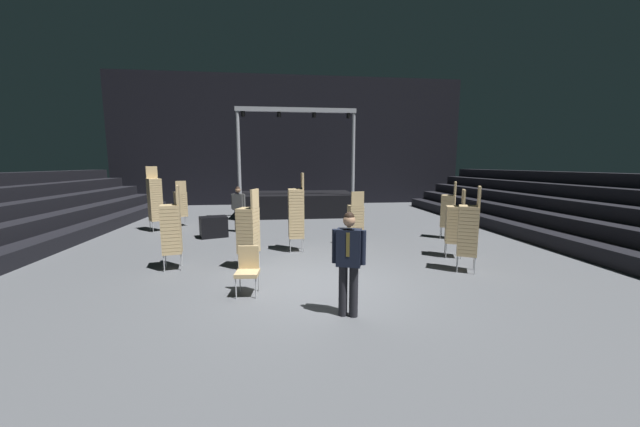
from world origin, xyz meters
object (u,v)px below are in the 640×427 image
object	(u,v)px
stage_riser	(296,202)
crew_worker_near_stage	(238,206)
man_with_tie	(349,258)
chair_stack_mid_centre	(448,210)
chair_stack_rear_left	(468,229)
chair_stack_rear_centre	(248,229)
chair_stack_front_left	(356,218)
chair_stack_mid_right	(181,203)
chair_stack_aisle_left	(155,199)
chair_stack_front_right	(455,223)
loose_chair_near_man	(248,268)
equipment_road_case	(214,227)
chair_stack_rear_right	(296,212)
chair_stack_mid_left	(172,228)

from	to	relation	value
stage_riser	crew_worker_near_stage	world-z (taller)	stage_riser
stage_riser	man_with_tie	world-z (taller)	stage_riser
stage_riser	chair_stack_mid_centre	bearing A→B (deg)	-52.04
chair_stack_rear_left	chair_stack_rear_centre	size ratio (longest dim) A/B	1.04
chair_stack_front_left	chair_stack_mid_right	distance (m)	7.63
man_with_tie	chair_stack_aisle_left	distance (m)	10.02
chair_stack_mid_right	man_with_tie	bearing A→B (deg)	-88.91
chair_stack_mid_right	crew_worker_near_stage	size ratio (longest dim) A/B	1.09
crew_worker_near_stage	chair_stack_mid_right	bearing A→B (deg)	-14.25
chair_stack_front_right	loose_chair_near_man	world-z (taller)	chair_stack_front_right
chair_stack_mid_right	loose_chair_near_man	bearing A→B (deg)	-95.11
chair_stack_rear_left	loose_chair_near_man	world-z (taller)	chair_stack_rear_left
chair_stack_mid_right	equipment_road_case	bearing A→B (deg)	-82.66
chair_stack_mid_right	chair_stack_front_right	bearing A→B (deg)	-62.00
chair_stack_rear_left	stage_riser	bearing A→B (deg)	48.14
chair_stack_rear_right	equipment_road_case	xyz separation A→B (m)	(-2.81, 2.27, -0.79)
chair_stack_mid_centre	chair_stack_rear_right	world-z (taller)	chair_stack_rear_right
chair_stack_mid_centre	loose_chair_near_man	xyz separation A→B (m)	(-6.40, -4.39, -0.45)
stage_riser	chair_stack_mid_left	distance (m)	9.52
man_with_tie	chair_stack_mid_centre	xyz separation A→B (m)	(4.63, 5.61, -0.03)
chair_stack_mid_right	crew_worker_near_stage	xyz separation A→B (m)	(2.53, -1.61, 0.04)
equipment_road_case	loose_chair_near_man	bearing A→B (deg)	-72.95
chair_stack_mid_left	equipment_road_case	bearing A→B (deg)	-16.33
chair_stack_rear_left	chair_stack_rear_right	bearing A→B (deg)	86.68
loose_chair_near_man	chair_stack_rear_right	bearing A→B (deg)	-103.80
crew_worker_near_stage	chair_stack_rear_right	bearing A→B (deg)	141.65
chair_stack_front_right	chair_stack_rear_right	size ratio (longest dim) A/B	0.82
man_with_tie	chair_stack_rear_centre	xyz separation A→B (m)	(-1.90, 2.90, -0.03)
chair_stack_front_left	chair_stack_rear_centre	size ratio (longest dim) A/B	0.87
chair_stack_front_right	chair_stack_aisle_left	distance (m)	10.65
chair_stack_mid_right	chair_stack_mid_centre	size ratio (longest dim) A/B	0.96
man_with_tie	chair_stack_front_right	world-z (taller)	chair_stack_front_right
loose_chair_near_man	chair_stack_rear_left	bearing A→B (deg)	-165.45
chair_stack_mid_left	chair_stack_rear_left	bearing A→B (deg)	-110.15
stage_riser	chair_stack_aisle_left	distance (m)	6.76
stage_riser	chair_stack_mid_right	bearing A→B (deg)	-150.39
man_with_tie	chair_stack_mid_centre	world-z (taller)	chair_stack_mid_centre
chair_stack_rear_left	chair_stack_mid_right	bearing A→B (deg)	78.27
chair_stack_mid_centre	equipment_road_case	xyz separation A→B (m)	(-8.09, 1.13, -0.62)
stage_riser	crew_worker_near_stage	bearing A→B (deg)	-118.36
chair_stack_front_right	crew_worker_near_stage	world-z (taller)	chair_stack_front_right
chair_stack_rear_left	loose_chair_near_man	bearing A→B (deg)	127.44
loose_chair_near_man	stage_riser	bearing A→B (deg)	-92.58
chair_stack_mid_centre	chair_stack_rear_centre	world-z (taller)	same
man_with_tie	chair_stack_rear_right	bearing A→B (deg)	-62.07
chair_stack_rear_left	chair_stack_rear_centre	world-z (taller)	chair_stack_rear_left
chair_stack_front_left	chair_stack_mid_left	distance (m)	5.42
chair_stack_mid_left	loose_chair_near_man	size ratio (longest dim) A/B	2.17
chair_stack_mid_left	chair_stack_mid_centre	distance (m)	8.75
chair_stack_mid_left	loose_chair_near_man	bearing A→B (deg)	-145.13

